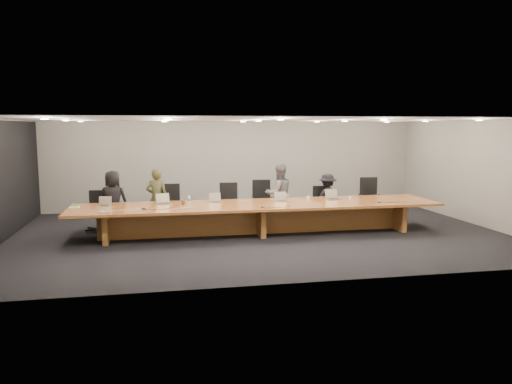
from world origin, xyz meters
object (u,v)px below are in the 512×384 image
(chair_mid_left, at_px, (229,204))
(chair_right, at_px, (322,204))
(conference_table, at_px, (258,213))
(chair_far_right, at_px, (371,198))
(chair_mid_right, at_px, (263,201))
(person_a, at_px, (113,200))
(paper_cup_near, at_px, (308,198))
(water_bottle, at_px, (189,200))
(person_c, at_px, (279,194))
(amber_mug, at_px, (183,202))
(mic_center, at_px, (263,207))
(laptop_b, at_px, (164,199))
(mic_right, at_px, (379,202))
(av_box, at_px, (104,213))
(laptop_c, at_px, (216,198))
(mic_left, at_px, (144,209))
(person_d, at_px, (327,198))
(person_b, at_px, (157,198))
(chair_far_left, at_px, (97,210))
(chair_left, at_px, (171,205))
(paper_cup_far, at_px, (350,198))
(laptop_e, at_px, (334,194))
(laptop_a, at_px, (104,201))
(laptop_d, at_px, (282,196))

(chair_mid_left, height_order, chair_right, chair_mid_left)
(conference_table, bearing_deg, chair_far_right, 20.25)
(chair_mid_right, bearing_deg, person_a, -176.28)
(paper_cup_near, bearing_deg, water_bottle, -177.56)
(person_c, height_order, amber_mug, person_c)
(mic_center, bearing_deg, conference_table, 87.35)
(laptop_b, height_order, mic_right, laptop_b)
(laptop_b, xyz_separation_m, av_box, (-1.31, -1.07, -0.12))
(laptop_c, xyz_separation_m, mic_left, (-1.76, -0.73, -0.10))
(chair_mid_left, distance_m, person_d, 2.77)
(conference_table, relative_size, chair_mid_left, 7.79)
(person_d, bearing_deg, person_b, -9.19)
(mic_right, bearing_deg, laptop_b, 171.26)
(chair_mid_right, height_order, water_bottle, chair_mid_right)
(conference_table, distance_m, av_box, 3.66)
(person_a, bearing_deg, chair_right, -167.98)
(chair_far_left, xyz_separation_m, av_box, (0.37, -1.90, 0.25))
(person_a, distance_m, water_bottle, 2.06)
(chair_far_right, distance_m, person_b, 6.01)
(chair_far_left, height_order, person_c, person_c)
(chair_left, relative_size, paper_cup_far, 14.96)
(chair_right, xyz_separation_m, chair_far_right, (1.51, 0.11, 0.10))
(chair_far_left, height_order, laptop_e, chair_far_left)
(person_c, distance_m, paper_cup_near, 0.95)
(av_box, bearing_deg, person_a, 71.60)
(chair_far_left, bearing_deg, water_bottle, -19.24)
(chair_mid_right, height_order, person_a, person_a)
(chair_right, bearing_deg, conference_table, -146.27)
(chair_far_left, xyz_separation_m, paper_cup_near, (5.36, -0.80, 0.28))
(av_box, bearing_deg, water_bottle, 9.74)
(laptop_c, bearing_deg, chair_mid_left, 48.33)
(person_d, height_order, laptop_b, person_d)
(chair_far_right, height_order, mic_right, chair_far_right)
(water_bottle, xyz_separation_m, mic_left, (-1.08, -0.58, -0.08))
(person_d, relative_size, amber_mug, 12.07)
(chair_mid_right, bearing_deg, person_b, -176.59)
(chair_far_right, bearing_deg, person_c, -171.70)
(conference_table, xyz_separation_m, av_box, (-3.58, -0.69, 0.25))
(laptop_a, bearing_deg, paper_cup_far, 11.30)
(chair_left, distance_m, paper_cup_near, 3.61)
(laptop_d, xyz_separation_m, av_box, (-4.25, -0.96, -0.11))
(laptop_b, height_order, paper_cup_near, laptop_b)
(chair_far_right, height_order, laptop_a, chair_far_right)
(person_b, bearing_deg, person_c, -167.46)
(chair_mid_left, xyz_separation_m, person_a, (-3.00, -0.05, 0.19))
(chair_far_left, height_order, person_b, person_b)
(chair_far_right, relative_size, person_b, 0.77)
(chair_left, bearing_deg, chair_mid_right, 0.32)
(person_d, xyz_separation_m, mic_left, (-4.98, -1.53, 0.10))
(paper_cup_near, distance_m, mic_center, 1.77)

